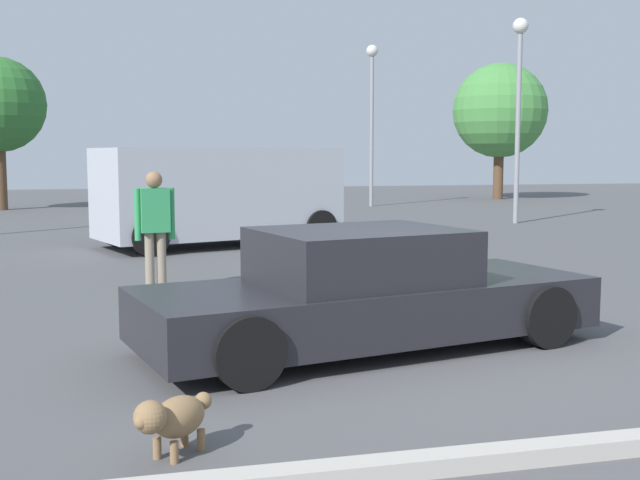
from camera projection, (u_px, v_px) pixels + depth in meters
The scene contains 9 objects.
ground_plane at pixel (380, 353), 7.90m from camera, with size 80.00×80.00×0.00m, color #515154.
sedan_foreground at pixel (366, 293), 8.06m from camera, with size 4.94×2.69×1.22m.
dog at pixel (173, 417), 5.16m from camera, with size 0.54×0.53×0.44m.
van_white at pixel (220, 193), 17.12m from camera, with size 5.47×3.52×2.10m.
pedestrian at pixel (155, 221), 11.20m from camera, with size 0.57×0.29×1.73m.
parking_curb at pixel (526, 454), 5.08m from camera, with size 8.56×0.20×0.12m, color #B7B2A8.
light_post_near at pixel (519, 83), 22.40m from camera, with size 0.44×0.44×5.78m.
light_post_far at pixel (372, 97), 29.88m from camera, with size 0.44×0.44×6.05m.
tree_back_left at pixel (500, 111), 34.72m from camera, with size 4.11×4.11×5.94m.
Camera 1 is at (-2.49, -7.35, 1.97)m, focal length 44.56 mm.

